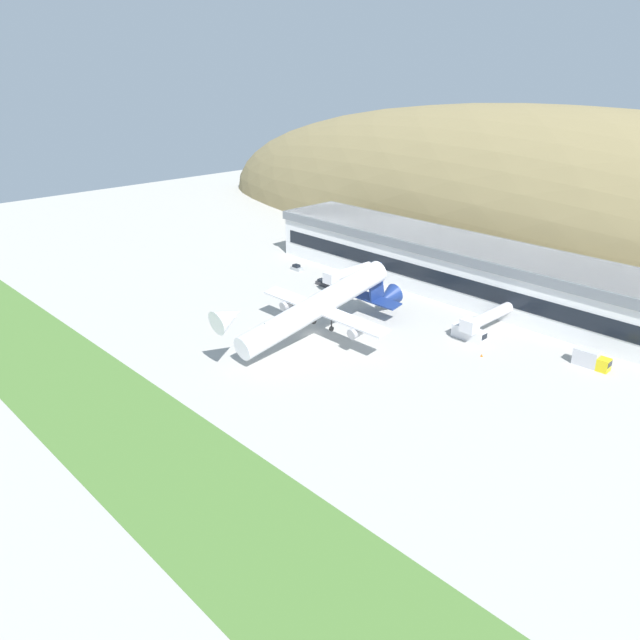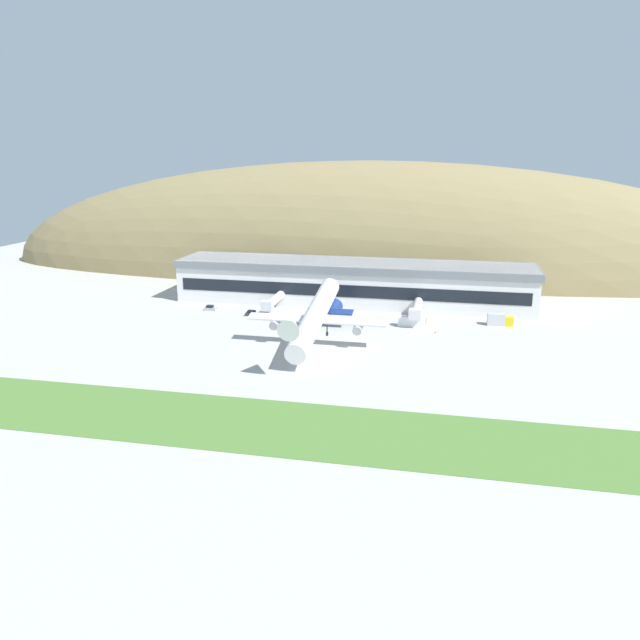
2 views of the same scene
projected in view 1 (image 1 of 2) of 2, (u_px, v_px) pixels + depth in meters
ground_plane at (311, 334)px, 139.19m from camera, size 385.34×385.34×0.00m
grass_strip_foreground at (104, 412)px, 107.95m from camera, size 346.81×22.86×0.08m
hill_backdrop at (547, 249)px, 202.03m from camera, size 319.45×68.82×88.66m
terminal_building at (456, 262)px, 162.62m from camera, size 114.54×21.18×13.59m
jetway_0 at (346, 273)px, 166.19m from camera, size 3.38×16.33×5.43m
jetway_1 at (485, 318)px, 137.18m from camera, size 3.38×17.09×5.43m
cargo_airplane at (319, 307)px, 133.44m from camera, size 35.64×52.48×13.99m
service_car_0 at (297, 268)px, 181.19m from camera, size 3.68×1.85×1.62m
service_car_1 at (323, 283)px, 168.97m from camera, size 4.11×2.02×1.67m
fuel_truck at (469, 334)px, 135.72m from camera, size 7.78×2.32×2.89m
box_truck at (591, 359)px, 123.59m from camera, size 7.18×2.65×3.40m
traffic_cone_0 at (482, 355)px, 128.39m from camera, size 0.52×0.52×0.58m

